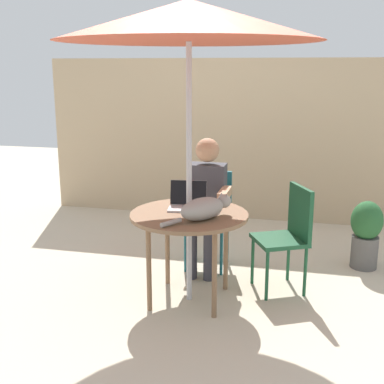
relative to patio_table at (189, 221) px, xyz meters
name	(u,v)px	position (x,y,z in m)	size (l,w,h in m)	color
ground_plane	(189,299)	(0.00, 0.00, -0.68)	(14.00, 14.00, 0.00)	beige
fence_back	(235,140)	(0.00, 2.43, 0.31)	(4.82, 0.08, 1.98)	tan
patio_table	(189,221)	(0.00, 0.00, 0.00)	(0.95, 0.95, 0.74)	brown
patio_umbrella	(189,21)	(0.00, 0.00, 1.53)	(1.98, 1.98, 2.36)	#B7B7BC
chair_occupied	(209,210)	(0.00, 0.81, -0.14)	(0.40, 0.40, 0.91)	#1E606B
chair_empty	(289,230)	(0.78, 0.39, -0.14)	(0.54, 0.54, 0.91)	#194C2D
person_seated	(206,198)	(0.00, 0.65, 0.03)	(0.48, 0.48, 1.25)	#3F3F47
laptop	(188,200)	(-0.05, 0.16, 0.13)	(0.33, 0.29, 0.21)	silver
cat	(205,208)	(0.15, -0.12, 0.15)	(0.45, 0.53, 0.17)	gray
potted_plant_near_fence	(366,232)	(1.47, 1.05, -0.32)	(0.30, 0.30, 0.66)	#595654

